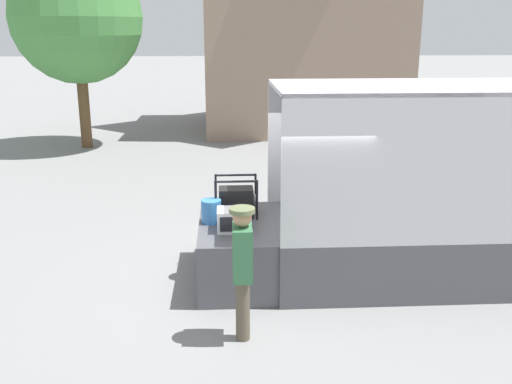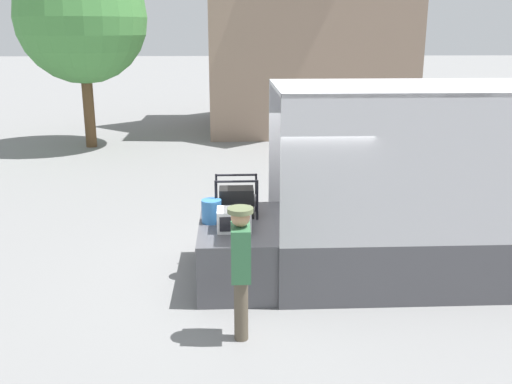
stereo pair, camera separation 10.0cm
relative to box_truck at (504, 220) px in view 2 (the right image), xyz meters
name	(u,v)px [view 2 (the right image)]	position (x,y,z in m)	size (l,w,h in m)	color
ground_plane	(273,277)	(-3.71, 0.00, -0.91)	(160.00, 160.00, 0.00)	gray
box_truck	(504,220)	(0.00, 0.00, 0.00)	(6.54, 2.28, 3.05)	navy
tailgate_deck	(237,250)	(-4.29, 0.00, -0.44)	(1.16, 2.17, 0.94)	#4C4C51
microwave	(234,220)	(-4.32, -0.35, 0.19)	(0.51, 0.42, 0.33)	white
portable_generator	(238,201)	(-4.26, 0.33, 0.27)	(0.69, 0.45, 0.65)	black
orange_bucket	(211,211)	(-4.67, 0.03, 0.21)	(0.31, 0.31, 0.36)	#3370B2
worker_person	(241,260)	(-4.25, -1.90, 0.18)	(0.32, 0.44, 1.77)	brown
street_tree	(82,18)	(-9.09, 10.89, 3.29)	(4.20, 4.20, 6.32)	brown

